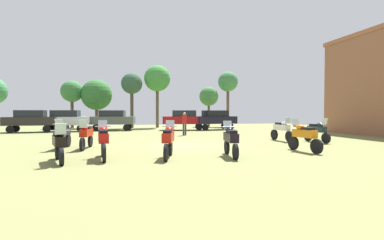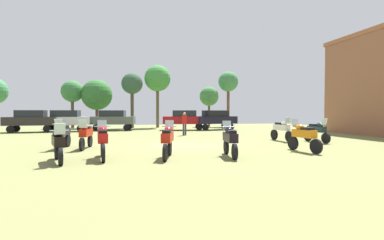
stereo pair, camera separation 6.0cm
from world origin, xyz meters
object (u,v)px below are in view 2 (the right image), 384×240
object	(u,v)px
motorcycle_7	(63,134)
tree_1	(209,97)
car_3	(184,119)
person_1	(184,122)
tree_3	(132,85)
car_1	(113,119)
car_4	(215,118)
tree_6	(97,95)
tree_7	(157,79)
motorcycle_11	(230,139)
motorcycle_9	(317,131)
car_5	(66,119)
tree_8	(228,83)
car_2	(31,119)
motorcycle_1	(86,134)
motorcycle_5	(282,129)
motorcycle_8	(304,136)
motorcycle_10	(168,140)
tree_5	(72,92)
motorcycle_4	(58,143)
motorcycle_2	(103,140)

from	to	relation	value
motorcycle_7	tree_1	xyz separation A→B (m)	(13.28, 19.14, 3.03)
car_3	person_1	world-z (taller)	car_3
tree_1	tree_3	bearing A→B (deg)	-175.35
motorcycle_7	car_1	world-z (taller)	car_1
car_3	person_1	bearing A→B (deg)	179.80
car_4	tree_6	size ratio (longest dim) A/B	0.82
motorcycle_7	tree_7	distance (m)	20.26
car_4	tree_6	bearing A→B (deg)	52.76
motorcycle_7	motorcycle_11	distance (m)	8.42
motorcycle_9	car_1	bearing A→B (deg)	-54.24
car_5	tree_3	xyz separation A→B (m)	(6.22, 4.84, 3.84)
motorcycle_11	tree_3	distance (m)	23.33
motorcycle_9	tree_7	world-z (taller)	tree_7
tree_6	tree_7	world-z (taller)	tree_7
tree_8	car_2	bearing A→B (deg)	-164.39
motorcycle_1	motorcycle_5	bearing A→B (deg)	-166.53
car_2	motorcycle_8	bearing A→B (deg)	-137.00
motorcycle_10	car_4	distance (m)	18.50
motorcycle_8	car_4	distance (m)	16.59
motorcycle_7	motorcycle_11	world-z (taller)	motorcycle_7
motorcycle_10	tree_3	xyz separation A→B (m)	(-0.92, 22.46, 4.28)
motorcycle_11	tree_8	distance (m)	25.37
tree_1	tree_8	xyz separation A→B (m)	(2.53, -0.07, 1.82)
person_1	motorcycle_1	bearing A→B (deg)	40.53
car_2	person_1	distance (m)	14.46
car_2	person_1	bearing A→B (deg)	-118.24
motorcycle_11	tree_1	world-z (taller)	tree_1
motorcycle_7	car_1	xyz separation A→B (m)	(1.78, 14.14, 0.43)
motorcycle_5	tree_3	bearing A→B (deg)	-66.88
tree_7	motorcycle_11	bearing A→B (deg)	-88.72
motorcycle_1	tree_7	world-z (taller)	tree_7
car_1	tree_3	bearing A→B (deg)	-16.59
tree_7	tree_5	bearing A→B (deg)	175.29
motorcycle_9	person_1	distance (m)	9.65
tree_3	motorcycle_10	bearing A→B (deg)	-87.65
motorcycle_1	motorcycle_9	world-z (taller)	motorcycle_1
motorcycle_5	car_4	world-z (taller)	car_4
car_1	tree_3	distance (m)	6.05
car_2	motorcycle_9	bearing A→B (deg)	-125.57
motorcycle_1	motorcycle_5	distance (m)	11.64
tree_5	car_3	bearing A→B (deg)	-27.56
car_3	car_4	bearing A→B (deg)	-83.14
tree_5	tree_6	distance (m)	2.66
motorcycle_5	car_4	bearing A→B (deg)	-91.12
motorcycle_4	tree_7	distance (m)	23.87
tree_3	motorcycle_8	bearing A→B (deg)	-71.73
motorcycle_11	car_3	distance (m)	17.50
motorcycle_2	tree_5	xyz separation A→B (m)	(-5.05, 22.94, 3.38)
motorcycle_9	car_1	distance (m)	19.11
motorcycle_5	motorcycle_7	distance (m)	12.74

